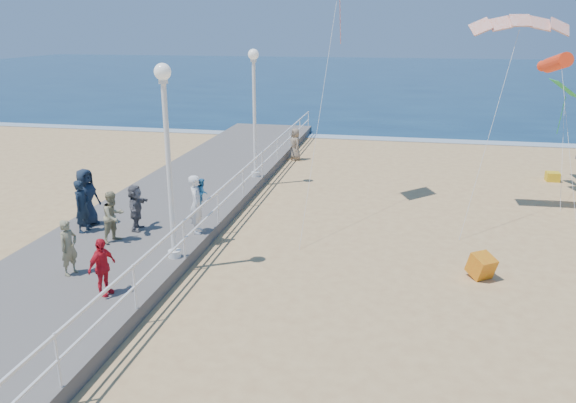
% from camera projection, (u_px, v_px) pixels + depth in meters
% --- Properties ---
extents(ground, '(160.00, 160.00, 0.00)m').
position_uv_depth(ground, '(365.00, 287.00, 14.88)').
color(ground, tan).
rests_on(ground, ground).
extents(ocean, '(160.00, 90.00, 0.05)m').
position_uv_depth(ocean, '(399.00, 76.00, 75.63)').
color(ocean, '#0C2949').
rests_on(ocean, ground).
extents(surf_line, '(160.00, 1.20, 0.04)m').
position_uv_depth(surf_line, '(389.00, 139.00, 34.03)').
color(surf_line, silver).
rests_on(surf_line, ground).
extents(boardwalk, '(5.00, 44.00, 0.40)m').
position_uv_depth(boardwalk, '(105.00, 258.00, 16.24)').
color(boardwalk, slate).
rests_on(boardwalk, ground).
extents(railing, '(0.05, 42.00, 0.55)m').
position_uv_depth(railing, '(183.00, 229.00, 15.46)').
color(railing, white).
rests_on(railing, boardwalk).
extents(lamp_post_mid, '(0.44, 0.44, 5.32)m').
position_uv_depth(lamp_post_mid, '(167.00, 143.00, 14.80)').
color(lamp_post_mid, white).
rests_on(lamp_post_mid, boardwalk).
extents(lamp_post_far, '(0.44, 0.44, 5.32)m').
position_uv_depth(lamp_post_far, '(254.00, 100.00, 23.21)').
color(lamp_post_far, white).
rests_on(lamp_post_far, boardwalk).
extents(woman_holding_toddler, '(0.59, 0.76, 1.85)m').
position_uv_depth(woman_holding_toddler, '(197.00, 204.00, 17.40)').
color(woman_holding_toddler, white).
rests_on(woman_holding_toddler, boardwalk).
extents(toddler_held, '(0.42, 0.49, 0.87)m').
position_uv_depth(toddler_held, '(202.00, 192.00, 17.40)').
color(toddler_held, teal).
rests_on(toddler_held, boardwalk).
extents(spectator_0, '(0.47, 0.65, 1.67)m').
position_uv_depth(spectator_0, '(82.00, 206.00, 17.49)').
color(spectator_0, '#172433').
rests_on(spectator_0, boardwalk).
extents(spectator_1, '(0.81, 0.91, 1.56)m').
position_uv_depth(spectator_1, '(113.00, 217.00, 16.71)').
color(spectator_1, '#999169').
rests_on(spectator_1, boardwalk).
extents(spectator_3, '(0.56, 0.91, 1.44)m').
position_uv_depth(spectator_3, '(102.00, 267.00, 13.38)').
color(spectator_3, red).
rests_on(spectator_3, boardwalk).
extents(spectator_4, '(0.87, 1.06, 1.88)m').
position_uv_depth(spectator_4, '(86.00, 197.00, 18.07)').
color(spectator_4, '#192638').
rests_on(spectator_4, boardwalk).
extents(spectator_5, '(0.67, 1.44, 1.49)m').
position_uv_depth(spectator_5, '(136.00, 207.00, 17.66)').
color(spectator_5, '#59585D').
rests_on(spectator_5, boardwalk).
extents(spectator_6, '(0.48, 0.61, 1.48)m').
position_uv_depth(spectator_6, '(69.00, 247.00, 14.50)').
color(spectator_6, '#837E5B').
rests_on(spectator_6, boardwalk).
extents(beach_walker_c, '(0.86, 0.95, 1.63)m').
position_uv_depth(beach_walker_c, '(295.00, 144.00, 28.64)').
color(beach_walker_c, '#85725C').
rests_on(beach_walker_c, ground).
extents(box_kite, '(0.86, 0.90, 0.74)m').
position_uv_depth(box_kite, '(481.00, 268.00, 15.30)').
color(box_kite, '#D0440C').
rests_on(box_kite, ground).
extents(beach_chair_left, '(0.55, 0.55, 0.40)m').
position_uv_depth(beach_chair_left, '(553.00, 177.00, 24.92)').
color(beach_chair_left, gold).
rests_on(beach_chair_left, ground).
extents(kite_parafoil, '(3.27, 0.94, 0.65)m').
position_uv_depth(kite_parafoil, '(521.00, 20.00, 18.80)').
color(kite_parafoil, '#DC4219').
extents(kite_windsock, '(1.01, 2.69, 1.08)m').
position_uv_depth(kite_windsock, '(557.00, 63.00, 21.13)').
color(kite_windsock, '#FF3A15').
extents(kite_diamond_green, '(1.13, 1.33, 0.74)m').
position_uv_depth(kite_diamond_green, '(565.00, 89.00, 23.70)').
color(kite_diamond_green, green).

